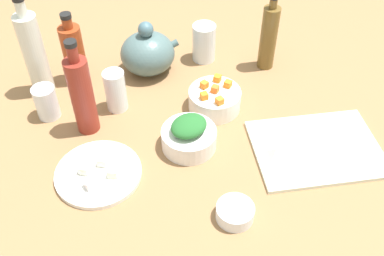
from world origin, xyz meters
The scene contains 31 objects.
tabletop centered at (0.00, 0.00, 1.50)cm, with size 190.00×190.00×3.00cm, color olive.
cutting_board centered at (29.52, -9.66, 3.50)cm, with size 31.06×23.21×1.00cm, color silver.
plate_tofu centered at (-23.94, -5.45, 3.60)cm, with size 20.38×20.38×1.20cm, color white.
bowl_greens centered at (-1.02, -1.03, 5.58)cm, with size 13.68×13.68×5.16cm, color white.
bowl_carrots centered at (8.92, 11.38, 5.83)cm, with size 14.08×14.08×5.67cm, color white.
bowl_small_side centered at (3.86, -24.08, 4.72)cm, with size 8.28×8.28×3.44cm, color white.
teapot centered at (-5.77, 31.88, 9.53)cm, with size 17.37×14.78×16.57cm.
bottle_0 centered at (-36.31, 29.68, 15.62)cm, with size 6.00×6.00×29.35cm.
bottle_1 centered at (-25.03, 11.26, 14.32)cm, with size 5.74×5.74×26.65cm.
bottle_2 centered at (-26.42, 32.56, 12.22)cm, with size 6.05×6.05×21.58cm.
bottle_3 centered at (29.00, 26.48, 13.23)cm, with size 4.90×4.90×23.44cm.
drinking_glass_0 centered at (11.73, 34.27, 8.80)cm, with size 6.98×6.98×11.60cm, color white.
drinking_glass_1 centered at (-16.78, 17.55, 8.86)cm, with size 5.68×5.68×11.72cm, color white.
drinking_glass_2 centered at (-34.99, 18.52, 7.60)cm, with size 6.00×6.00×9.19cm, color white.
carrot_cube_0 centered at (8.94, 11.39, 9.57)cm, with size 1.80×1.80×1.80cm, color orange.
carrot_cube_1 centered at (5.39, 9.30, 9.57)cm, with size 1.80×1.80×1.80cm, color orange.
carrot_cube_2 centered at (12.87, 12.67, 9.57)cm, with size 1.80×1.80×1.80cm, color orange.
carrot_cube_3 centered at (8.82, 6.54, 9.57)cm, with size 1.80×1.80×1.80cm, color orange.
carrot_cube_4 centered at (6.60, 13.81, 9.57)cm, with size 1.80×1.80×1.80cm, color orange.
carrot_cube_5 centered at (10.76, 15.64, 9.57)cm, with size 1.80×1.80×1.80cm, color orange.
chopped_greens_mound centered at (-1.02, -1.03, 9.94)cm, with size 9.33×7.83×3.56cm, color #25652B.
tofu_cube_0 centered at (-20.48, -7.44, 5.30)cm, with size 2.20×2.20×2.20cm, color #F0F7CC.
tofu_cube_1 centered at (-25.96, -9.54, 5.30)cm, with size 2.20×2.20×2.20cm, color white.
tofu_cube_2 centered at (-26.91, -4.90, 5.30)cm, with size 2.20×2.20×2.20cm, color white.
tofu_cube_3 centered at (-22.55, -3.44, 5.30)cm, with size 2.20×2.20×2.20cm, color silver.
dumpling_0 centered at (29.12, -15.30, 5.09)cm, with size 5.21×4.49×2.18cm, color beige.
dumpling_1 centered at (23.98, -5.87, 5.30)cm, with size 5.81×5.55×2.61cm, color beige.
dumpling_2 centered at (36.76, -5.45, 5.24)cm, with size 5.80×5.49×2.48cm, color beige.
dumpling_3 centered at (18.41, -10.13, 5.24)cm, with size 4.99×4.30×2.48cm, color beige.
dumpling_4 centered at (39.16, -16.37, 5.05)cm, with size 4.32×3.67×2.10cm, color beige.
dumpling_5 centered at (29.66, -4.27, 5.42)cm, with size 5.05×4.66×2.83cm, color beige.
Camera 1 is at (-17.78, -75.97, 84.72)cm, focal length 41.69 mm.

